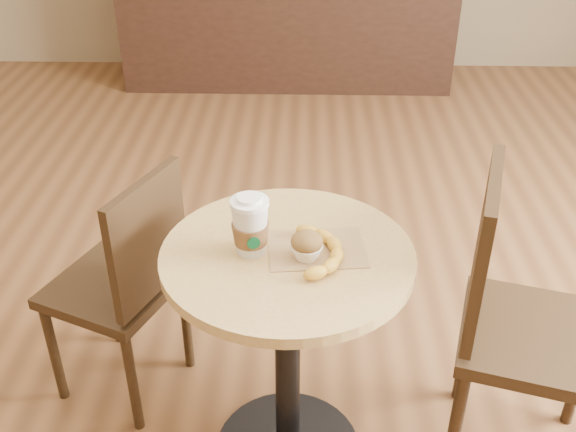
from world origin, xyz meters
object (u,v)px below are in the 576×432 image
(cafe_table, at_px, (288,326))
(coffee_cup, at_px, (250,228))
(muffin, at_px, (307,246))
(chair_left, at_px, (126,280))
(chair_right, at_px, (516,318))
(banana, at_px, (322,251))

(cafe_table, relative_size, coffee_cup, 4.75)
(coffee_cup, relative_size, muffin, 1.95)
(coffee_cup, distance_m, muffin, 0.14)
(chair_left, height_order, coffee_cup, coffee_cup)
(chair_left, bearing_deg, cafe_table, 85.47)
(chair_left, bearing_deg, coffee_cup, 80.42)
(chair_right, height_order, muffin, chair_right)
(coffee_cup, xyz_separation_m, banana, (0.18, -0.02, -0.05))
(cafe_table, height_order, muffin, muffin)
(chair_left, distance_m, banana, 0.73)
(chair_left, relative_size, muffin, 10.13)
(cafe_table, height_order, coffee_cup, coffee_cup)
(banana, bearing_deg, chair_right, 6.49)
(coffee_cup, height_order, banana, coffee_cup)
(cafe_table, relative_size, chair_right, 0.81)
(chair_right, bearing_deg, chair_left, 95.25)
(chair_right, distance_m, banana, 0.60)
(cafe_table, xyz_separation_m, banana, (0.08, -0.02, 0.26))
(chair_left, xyz_separation_m, muffin, (0.55, -0.29, 0.34))
(chair_right, xyz_separation_m, muffin, (-0.57, -0.07, 0.28))
(cafe_table, distance_m, coffee_cup, 0.33)
(chair_right, height_order, coffee_cup, chair_right)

